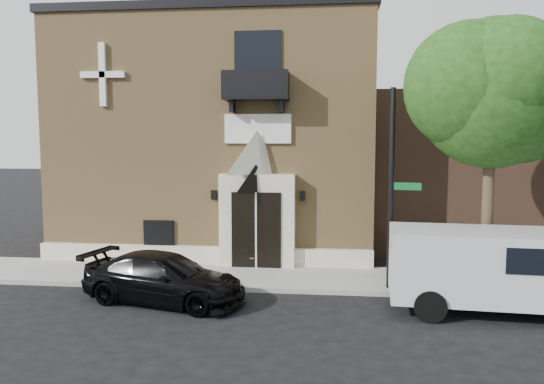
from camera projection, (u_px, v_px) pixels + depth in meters
The scene contains 11 objects.
ground at pixel (278, 293), 15.68m from camera, with size 120.00×120.00×0.00m, color black.
sidewalk at pixel (314, 279), 17.04m from camera, with size 42.00×3.00×0.15m, color gray.
church at pixel (229, 137), 23.40m from camera, with size 12.20×11.01×9.30m.
street_tree_left at pixel (494, 92), 14.76m from camera, with size 4.97×4.38×7.77m.
black_sedan at pixel (164, 278), 14.79m from camera, with size 1.91×4.70×1.37m, color black.
cargo_van at pixel (503, 268), 13.74m from camera, with size 5.52×2.60×2.19m.
street_sign at pixel (392, 189), 15.48m from camera, with size 0.92×1.03×5.88m.
fire_hydrant at pixel (518, 279), 15.35m from camera, with size 0.41×0.33×0.72m.
dumpster at pixel (527, 268), 15.47m from camera, with size 2.12×1.39×1.30m.
planter at pixel (254, 254), 18.39m from camera, with size 0.73×0.63×0.81m, color #426431.
pedestrian_near at pixel (456, 252), 16.22m from camera, with size 0.69×0.45×1.90m, color black.
Camera 1 is at (1.52, -15.22, 4.58)m, focal length 35.00 mm.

